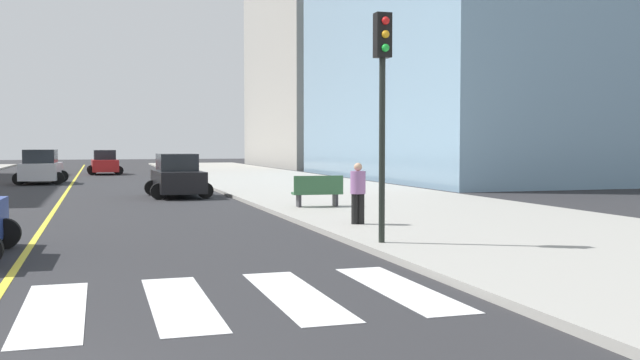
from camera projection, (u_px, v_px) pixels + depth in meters
name	position (u px, v px, depth m)	size (l,w,h in m)	color
sidewalk_kerb_east	(375.00, 202.00, 28.88)	(10.00, 120.00, 0.15)	#9E9B93
lane_divider_paint	(73.00, 183.00, 44.37)	(0.16, 80.00, 0.01)	yellow
parking_garage_concrete	(347.00, 66.00, 77.77)	(18.00, 24.00, 21.78)	#9E9B93
car_red_nearest	(105.00, 163.00, 56.59)	(2.77, 4.36, 1.92)	red
car_silver_third	(41.00, 168.00, 43.23)	(3.01, 4.70, 2.07)	#B7B7BC
car_black_fourth	(178.00, 177.00, 32.52)	(2.82, 4.43, 1.95)	black
traffic_light_near_corner	(383.00, 83.00, 16.17)	(0.36, 0.41, 5.19)	black
park_bench	(318.00, 192.00, 25.66)	(1.83, 0.68, 1.12)	#33603D
pedestrian_waiting_east	(358.00, 190.00, 20.09)	(0.43, 0.43, 1.72)	black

